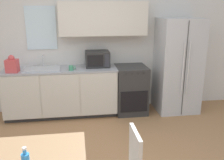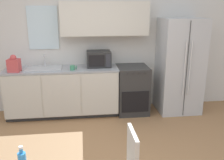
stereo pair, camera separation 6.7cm
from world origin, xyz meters
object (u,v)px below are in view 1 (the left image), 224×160
oven_range (131,89)px  coffee_mug (72,68)px  refrigerator (178,66)px  microwave (97,59)px

oven_range → coffee_mug: coffee_mug is taller
oven_range → coffee_mug: size_ratio=7.62×
refrigerator → microwave: (-1.56, 0.12, 0.16)m
microwave → coffee_mug: size_ratio=3.70×
refrigerator → microwave: bearing=175.5°
oven_range → refrigerator: 1.03m
microwave → coffee_mug: (-0.49, -0.23, -0.10)m
refrigerator → microwave: refrigerator is taller
oven_range → coffee_mug: 1.24m
oven_range → microwave: (-0.64, 0.10, 0.61)m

